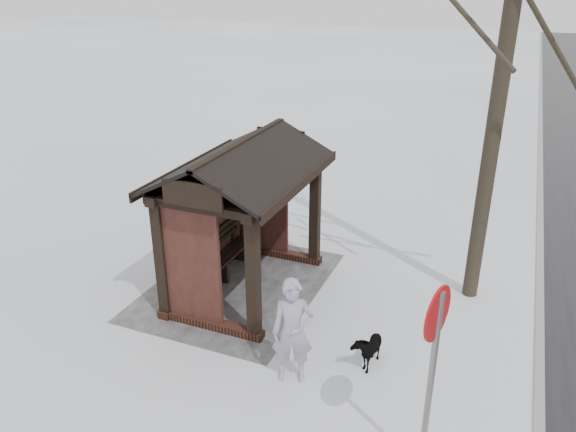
% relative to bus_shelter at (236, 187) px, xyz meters
% --- Properties ---
extents(ground, '(120.00, 120.00, 0.00)m').
position_rel_bus_shelter_xyz_m(ground, '(0.00, 0.16, -2.17)').
color(ground, white).
rests_on(ground, ground).
extents(kerb, '(120.00, 0.15, 0.06)m').
position_rel_bus_shelter_xyz_m(kerb, '(0.00, 5.66, -2.16)').
color(kerb, gray).
rests_on(kerb, ground).
extents(trampled_patch, '(4.20, 3.20, 0.02)m').
position_rel_bus_shelter_xyz_m(trampled_patch, '(0.00, -0.04, -2.16)').
color(trampled_patch, gray).
rests_on(trampled_patch, ground).
extents(bus_shelter, '(3.60, 2.40, 3.09)m').
position_rel_bus_shelter_xyz_m(bus_shelter, '(0.00, 0.00, 0.00)').
color(bus_shelter, '#381C14').
rests_on(bus_shelter, ground).
extents(pedestrian, '(0.61, 0.74, 1.75)m').
position_rel_bus_shelter_xyz_m(pedestrian, '(2.19, 2.05, -1.29)').
color(pedestrian, '#A49AB5').
rests_on(pedestrian, ground).
extents(dog, '(0.78, 0.41, 0.64)m').
position_rel_bus_shelter_xyz_m(dog, '(1.40, 3.04, -1.85)').
color(dog, black).
rests_on(dog, ground).
extents(road_sign, '(0.67, 0.20, 2.68)m').
position_rel_bus_shelter_xyz_m(road_sign, '(3.18, 4.22, -0.27)').
color(road_sign, slate).
rests_on(road_sign, ground).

